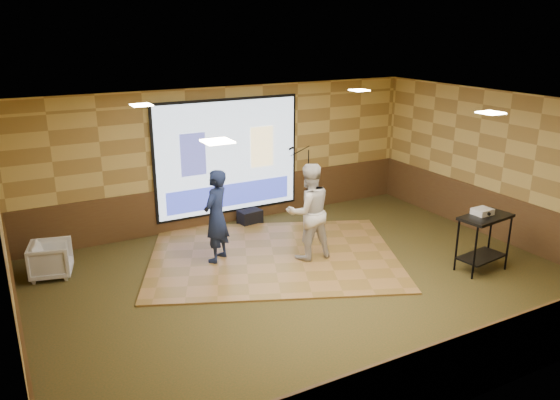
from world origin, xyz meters
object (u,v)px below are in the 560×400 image
mic_stand (306,194)px  player_right (309,212)px  duffel_bag (250,217)px  projector (482,211)px  av_table (484,232)px  projector_screen (228,158)px  player_left (216,216)px  banquet_chair (51,259)px  dance_floor (273,256)px

mic_stand → player_right: bearing=-132.9°
duffel_bag → projector: bearing=-57.0°
av_table → duffel_bag: size_ratio=2.07×
projector_screen → av_table: size_ratio=3.20×
player_left → av_table: bearing=107.9°
player_right → banquet_chair: bearing=-13.9°
projector → mic_stand: mic_stand is taller
projector_screen → player_left: (-1.04, -1.83, -0.57)m
projector → mic_stand: size_ratio=0.20×
av_table → mic_stand: size_ratio=0.63×
player_right → banquet_chair: player_right is taller
duffel_bag → av_table: bearing=-57.5°
player_right → mic_stand: size_ratio=1.10×
av_table → dance_floor: bearing=142.8°
player_left → projector: 4.75m
banquet_chair → projector_screen: bearing=-61.6°
player_right → projector: 3.07m
dance_floor → mic_stand: size_ratio=2.80×
mic_stand → banquet_chair: mic_stand is taller
projector_screen → mic_stand: bearing=-10.6°
player_left → mic_stand: player_left is taller
dance_floor → banquet_chair: banquet_chair is taller
dance_floor → projector: 3.89m
player_left → banquet_chair: 2.97m
dance_floor → projector: projector is taller
dance_floor → duffel_bag: size_ratio=9.26×
projector → banquet_chair: projector is taller
banquet_chair → duffel_bag: banquet_chair is taller
banquet_chair → mic_stand: bearing=-69.5°
mic_stand → duffel_bag: (-1.41, 0.04, -0.34)m
av_table → player_right: bearing=142.6°
player_left → mic_stand: 3.22m
projector_screen → projector: bearing=-55.5°
av_table → mic_stand: mic_stand is taller
projector_screen → projector: (2.98, -4.34, -0.38)m
player_left → banquet_chair: bearing=-55.4°
dance_floor → av_table: size_ratio=4.46×
projector → mic_stand: (-1.21, 4.01, -0.60)m
projector_screen → mic_stand: projector_screen is taller
projector_screen → banquet_chair: 4.14m
banquet_chair → duffel_bag: (4.20, 0.74, -0.16)m
duffel_bag → dance_floor: bearing=-101.8°
projector_screen → projector: 5.28m
duffel_bag → banquet_chair: bearing=-170.0°
projector_screen → player_right: bearing=-78.7°
banquet_chair → av_table: bearing=-103.0°
player_right → duffel_bag: player_right is taller
dance_floor → av_table: bearing=-37.2°
projector_screen → av_table: projector_screen is taller
player_left → projector: bearing=108.7°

